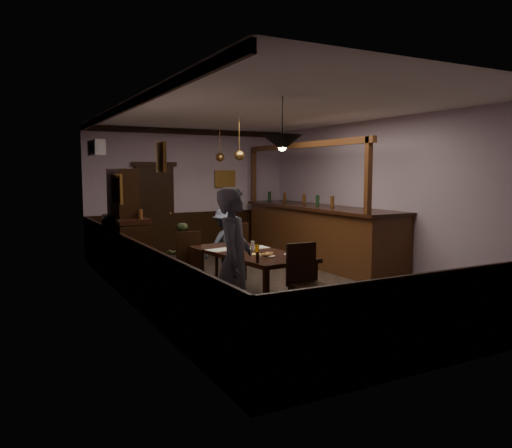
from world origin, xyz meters
TOP-DOWN VIEW (x-y plane):
  - room at (0.00, 0.00)m, footprint 5.01×8.01m
  - dining_table at (-0.77, -0.66)m, footprint 1.22×2.29m
  - chair_far_left at (-1.36, 0.56)m, footprint 0.46×0.46m
  - chair_far_right at (-0.43, 0.65)m, footprint 0.57×0.57m
  - chair_near at (-0.63, -1.96)m, footprint 0.46×0.46m
  - chair_side at (-1.67, -0.94)m, footprint 0.42×0.42m
  - person_standing at (-1.69, -2.00)m, footprint 0.73×0.78m
  - person_seated_left at (-1.38, 0.84)m, footprint 0.58×0.48m
  - person_seated_right at (-0.48, 0.93)m, footprint 0.93×0.67m
  - newspaper_left at (-1.12, -0.30)m, footprint 0.48×0.39m
  - newspaper_right at (-0.54, -0.35)m, footprint 0.42×0.30m
  - napkin at (-0.82, -0.89)m, footprint 0.16×0.16m
  - saucer at (-0.41, -1.18)m, footprint 0.15×0.15m
  - coffee_cup at (-0.39, -1.16)m, footprint 0.09×0.09m
  - pastry_plate at (-0.77, -1.18)m, footprint 0.22×0.22m
  - pastry_ring_a at (-0.82, -1.21)m, footprint 0.13×0.13m
  - pastry_ring_b at (-0.72, -1.14)m, footprint 0.13×0.13m
  - soda_can at (-0.73, -0.78)m, footprint 0.07×0.07m
  - beer_glass at (-1.04, -0.68)m, footprint 0.06×0.06m
  - water_glass at (-0.70, -0.58)m, footprint 0.06×0.06m
  - pepper_mill at (-1.10, -1.49)m, footprint 0.04×0.04m
  - sideboard at (-2.21, 1.36)m, footprint 0.55×1.53m
  - bar_counter at (1.99, 1.46)m, footprint 1.08×4.63m
  - door_back at (-0.90, 3.95)m, footprint 0.90×0.06m
  - ac_unit at (-2.38, 2.90)m, footprint 0.20×0.85m
  - picture_left_small at (-2.46, -1.60)m, footprint 0.04×0.28m
  - picture_left_large at (-2.46, 0.80)m, footprint 0.04×0.62m
  - picture_back at (0.90, 3.96)m, footprint 0.55×0.04m
  - pendant_iron at (-0.69, -1.45)m, footprint 0.56×0.56m
  - pendant_brass_mid at (0.10, 1.51)m, footprint 0.20×0.20m
  - pendant_brass_far at (0.30, 2.91)m, footprint 0.20×0.20m

SIDE VIEW (x-z plane):
  - chair_side at x=-1.67m, z-range 0.04..0.96m
  - chair_far_left at x=-1.36m, z-range 0.05..1.03m
  - person_seated_left at x=-1.38m, z-range 0.00..1.09m
  - chair_near at x=-0.63m, z-range 0.05..1.08m
  - chair_far_right at x=-0.43m, z-range 0.05..1.11m
  - bar_counter at x=1.99m, z-range -0.64..1.95m
  - person_seated_right at x=-0.48m, z-range 0.00..1.31m
  - dining_table at x=-0.77m, z-range 0.31..1.06m
  - napkin at x=-0.82m, z-range 0.75..0.75m
  - newspaper_left at x=-1.12m, z-range 0.75..0.76m
  - newspaper_right at x=-0.54m, z-range 0.75..0.76m
  - saucer at x=-0.41m, z-range 0.75..0.76m
  - pastry_plate at x=-0.77m, z-range 0.75..0.76m
  - pastry_ring_a at x=-0.82m, z-range 0.77..0.81m
  - pastry_ring_b at x=-0.72m, z-range 0.77..0.81m
  - coffee_cup at x=-0.39m, z-range 0.76..0.84m
  - soda_can at x=-0.73m, z-range 0.75..0.87m
  - sideboard at x=-2.21m, z-range -0.20..1.83m
  - pepper_mill at x=-1.10m, z-range 0.75..0.89m
  - water_glass at x=-0.70m, z-range 0.75..0.90m
  - beer_glass at x=-1.04m, z-range 0.75..0.95m
  - person_standing at x=-1.69m, z-range 0.00..1.79m
  - door_back at x=-0.90m, z-range 0.00..2.10m
  - room at x=0.00m, z-range -0.01..3.01m
  - picture_left_large at x=-2.46m, z-range 1.46..1.94m
  - picture_back at x=0.90m, z-range 1.59..2.01m
  - picture_left_small at x=-2.46m, z-range 1.97..2.33m
  - pendant_brass_mid at x=0.10m, z-range 1.89..2.70m
  - pendant_brass_far at x=0.30m, z-range 1.89..2.70m
  - pendant_iron at x=-0.69m, z-range 2.00..2.74m
  - ac_unit at x=-2.38m, z-range 2.30..2.60m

